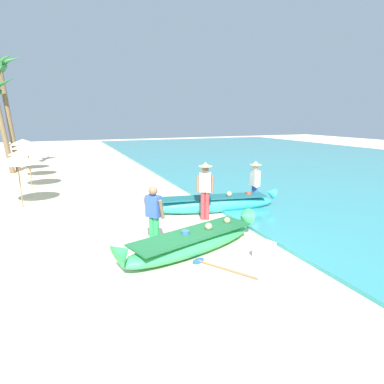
# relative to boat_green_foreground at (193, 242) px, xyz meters

# --- Properties ---
(ground_plane) EXTENTS (80.00, 80.00, 0.00)m
(ground_plane) POSITION_rel_boat_green_foreground_xyz_m (-0.65, 0.10, -0.29)
(ground_plane) COLOR beige
(sea) EXTENTS (24.00, 56.00, 0.10)m
(sea) POSITION_rel_boat_green_foreground_xyz_m (14.15, 8.10, -0.24)
(sea) COLOR teal
(sea) RESTS_ON ground
(boat_green_foreground) EXTENTS (4.08, 1.91, 0.83)m
(boat_green_foreground) POSITION_rel_boat_green_foreground_xyz_m (0.00, 0.00, 0.00)
(boat_green_foreground) COLOR #38B760
(boat_green_foreground) RESTS_ON ground
(boat_cyan_midground) EXTENTS (4.56, 1.40, 0.83)m
(boat_cyan_midground) POSITION_rel_boat_green_foreground_xyz_m (1.94, 2.80, 0.02)
(boat_cyan_midground) COLOR #33B2BC
(boat_cyan_midground) RESTS_ON ground
(person_vendor_hatted) EXTENTS (0.57, 0.47, 1.85)m
(person_vendor_hatted) POSITION_rel_boat_green_foreground_xyz_m (1.34, 2.22, 0.79)
(person_vendor_hatted) COLOR #B2383D
(person_vendor_hatted) RESTS_ON ground
(person_tourist_customer) EXTENTS (0.47, 0.56, 1.57)m
(person_tourist_customer) POSITION_rel_boat_green_foreground_xyz_m (-0.76, 0.71, 0.60)
(person_tourist_customer) COLOR green
(person_tourist_customer) RESTS_ON ground
(person_vendor_assistant) EXTENTS (0.44, 0.56, 1.68)m
(person_vendor_assistant) POSITION_rel_boat_green_foreground_xyz_m (3.59, 2.85, 0.68)
(person_vendor_assistant) COLOR #3D5BA8
(person_vendor_assistant) RESTS_ON ground
(parasol_row_0) EXTENTS (1.60, 1.60, 1.91)m
(parasol_row_0) POSITION_rel_boat_green_foreground_xyz_m (-4.19, 6.09, 1.46)
(parasol_row_0) COLOR #8E6B47
(parasol_row_0) RESTS_ON ground
(parasol_row_1) EXTENTS (1.60, 1.60, 1.91)m
(parasol_row_1) POSITION_rel_boat_green_foreground_xyz_m (-4.10, 9.29, 1.46)
(parasol_row_1) COLOR #8E6B47
(parasol_row_1) RESTS_ON ground
(parasol_row_2) EXTENTS (1.60, 1.60, 1.91)m
(parasol_row_2) POSITION_rel_boat_green_foreground_xyz_m (-4.32, 12.12, 1.46)
(parasol_row_2) COLOR #8E6B47
(parasol_row_2) RESTS_ON ground
(parasol_row_3) EXTENTS (1.60, 1.60, 1.91)m
(parasol_row_3) POSITION_rel_boat_green_foreground_xyz_m (-4.78, 14.87, 1.46)
(parasol_row_3) COLOR #8E6B47
(parasol_row_3) RESTS_ON ground
(palm_tree_tall_inland) EXTENTS (2.60, 2.77, 6.72)m
(palm_tree_tall_inland) POSITION_rel_boat_green_foreground_xyz_m (-5.50, 14.99, 5.19)
(palm_tree_tall_inland) COLOR brown
(palm_tree_tall_inland) RESTS_ON ground
(cooler_box) EXTENTS (0.63, 0.49, 0.31)m
(cooler_box) POSITION_rel_boat_green_foreground_xyz_m (1.49, -0.80, -0.13)
(cooler_box) COLOR silver
(cooler_box) RESTS_ON ground
(paddle) EXTENTS (1.00, 1.41, 0.05)m
(paddle) POSITION_rel_boat_green_foreground_xyz_m (0.17, -0.87, -0.26)
(paddle) COLOR #8E6B47
(paddle) RESTS_ON ground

